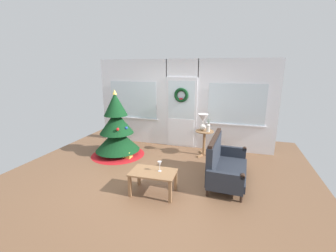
{
  "coord_description": "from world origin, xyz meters",
  "views": [
    {
      "loc": [
        1.53,
        -4.28,
        2.3
      ],
      "look_at": [
        0.05,
        0.55,
        1.0
      ],
      "focal_mm": 24.14,
      "sensor_mm": 36.0,
      "label": 1
    }
  ],
  "objects_px": {
    "settee_sofa": "(223,164)",
    "coffee_table": "(153,175)",
    "wine_glass": "(160,164)",
    "flower_vase": "(208,127)",
    "gift_box": "(128,155)",
    "side_table": "(204,138)",
    "table_lamp": "(203,120)",
    "christmas_tree": "(117,132)"
  },
  "relations": [
    {
      "from": "settee_sofa",
      "to": "coffee_table",
      "type": "bearing_deg",
      "value": -143.57
    },
    {
      "from": "flower_vase",
      "to": "wine_glass",
      "type": "bearing_deg",
      "value": -106.46
    },
    {
      "from": "christmas_tree",
      "to": "wine_glass",
      "type": "bearing_deg",
      "value": -41.0
    },
    {
      "from": "table_lamp",
      "to": "gift_box",
      "type": "bearing_deg",
      "value": -154.48
    },
    {
      "from": "coffee_table",
      "to": "wine_glass",
      "type": "relative_size",
      "value": 4.41
    },
    {
      "from": "christmas_tree",
      "to": "side_table",
      "type": "height_order",
      "value": "christmas_tree"
    },
    {
      "from": "christmas_tree",
      "to": "flower_vase",
      "type": "distance_m",
      "value": 2.43
    },
    {
      "from": "side_table",
      "to": "christmas_tree",
      "type": "bearing_deg",
      "value": -164.1
    },
    {
      "from": "settee_sofa",
      "to": "table_lamp",
      "type": "distance_m",
      "value": 1.61
    },
    {
      "from": "christmas_tree",
      "to": "gift_box",
      "type": "height_order",
      "value": "christmas_tree"
    },
    {
      "from": "coffee_table",
      "to": "wine_glass",
      "type": "bearing_deg",
      "value": 27.29
    },
    {
      "from": "christmas_tree",
      "to": "coffee_table",
      "type": "bearing_deg",
      "value": -43.9
    },
    {
      "from": "flower_vase",
      "to": "settee_sofa",
      "type": "bearing_deg",
      "value": -68.99
    },
    {
      "from": "side_table",
      "to": "gift_box",
      "type": "xyz_separation_m",
      "value": [
        -1.87,
        -0.82,
        -0.39
      ]
    },
    {
      "from": "side_table",
      "to": "coffee_table",
      "type": "distance_m",
      "value": 2.29
    },
    {
      "from": "settee_sofa",
      "to": "flower_vase",
      "type": "relative_size",
      "value": 4.43
    },
    {
      "from": "christmas_tree",
      "to": "coffee_table",
      "type": "distance_m",
      "value": 2.27
    },
    {
      "from": "side_table",
      "to": "flower_vase",
      "type": "distance_m",
      "value": 0.34
    },
    {
      "from": "coffee_table",
      "to": "table_lamp",
      "type": "bearing_deg",
      "value": 75.85
    },
    {
      "from": "side_table",
      "to": "flower_vase",
      "type": "height_order",
      "value": "flower_vase"
    },
    {
      "from": "flower_vase",
      "to": "coffee_table",
      "type": "distance_m",
      "value": 2.3
    },
    {
      "from": "table_lamp",
      "to": "coffee_table",
      "type": "height_order",
      "value": "table_lamp"
    },
    {
      "from": "christmas_tree",
      "to": "settee_sofa",
      "type": "distance_m",
      "value": 2.92
    },
    {
      "from": "christmas_tree",
      "to": "side_table",
      "type": "distance_m",
      "value": 2.34
    },
    {
      "from": "table_lamp",
      "to": "flower_vase",
      "type": "relative_size",
      "value": 1.26
    },
    {
      "from": "christmas_tree",
      "to": "settee_sofa",
      "type": "bearing_deg",
      "value": -13.36
    },
    {
      "from": "christmas_tree",
      "to": "gift_box",
      "type": "relative_size",
      "value": 8.82
    },
    {
      "from": "side_table",
      "to": "flower_vase",
      "type": "xyz_separation_m",
      "value": [
        0.1,
        -0.06,
        0.32
      ]
    },
    {
      "from": "table_lamp",
      "to": "coffee_table",
      "type": "xyz_separation_m",
      "value": [
        -0.57,
        -2.24,
        -0.6
      ]
    },
    {
      "from": "flower_vase",
      "to": "table_lamp",
      "type": "bearing_deg",
      "value": 147.99
    },
    {
      "from": "gift_box",
      "to": "coffee_table",
      "type": "bearing_deg",
      "value": -48.0
    },
    {
      "from": "wine_glass",
      "to": "gift_box",
      "type": "distance_m",
      "value": 1.95
    },
    {
      "from": "coffee_table",
      "to": "wine_glass",
      "type": "distance_m",
      "value": 0.24
    },
    {
      "from": "flower_vase",
      "to": "wine_glass",
      "type": "distance_m",
      "value": 2.19
    },
    {
      "from": "christmas_tree",
      "to": "coffee_table",
      "type": "xyz_separation_m",
      "value": [
        1.62,
        -1.56,
        -0.28
      ]
    },
    {
      "from": "settee_sofa",
      "to": "wine_glass",
      "type": "height_order",
      "value": "settee_sofa"
    },
    {
      "from": "flower_vase",
      "to": "wine_glass",
      "type": "height_order",
      "value": "flower_vase"
    },
    {
      "from": "gift_box",
      "to": "side_table",
      "type": "bearing_deg",
      "value": 23.78
    },
    {
      "from": "coffee_table",
      "to": "gift_box",
      "type": "xyz_separation_m",
      "value": [
        -1.24,
        1.38,
        -0.27
      ]
    },
    {
      "from": "gift_box",
      "to": "settee_sofa",
      "type": "bearing_deg",
      "value": -11.3
    },
    {
      "from": "flower_vase",
      "to": "coffee_table",
      "type": "height_order",
      "value": "flower_vase"
    },
    {
      "from": "settee_sofa",
      "to": "flower_vase",
      "type": "distance_m",
      "value": 1.41
    }
  ]
}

